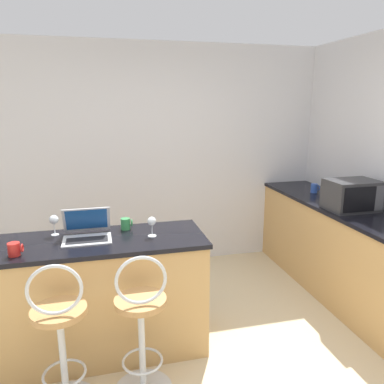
{
  "coord_description": "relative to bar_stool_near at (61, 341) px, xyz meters",
  "views": [
    {
      "loc": [
        -0.55,
        -2.03,
        1.93
      ],
      "look_at": [
        0.35,
        1.61,
        1.04
      ],
      "focal_mm": 35.0,
      "sensor_mm": 36.0,
      "label": 1
    }
  ],
  "objects": [
    {
      "name": "mug_blue",
      "position": [
        2.65,
        1.5,
        0.5
      ],
      "size": [
        0.09,
        0.08,
        0.1
      ],
      "color": "#2D51AD",
      "rests_on": "counter_right"
    },
    {
      "name": "laptop",
      "position": [
        0.17,
        0.6,
        0.5
      ],
      "size": [
        0.35,
        0.31,
        0.22
      ],
      "color": "#B7BABF",
      "rests_on": "breakfast_bar"
    },
    {
      "name": "mug_green",
      "position": [
        0.47,
        0.73,
        0.49
      ],
      "size": [
        0.09,
        0.08,
        0.09
      ],
      "color": "#338447",
      "rests_on": "breakfast_bar"
    },
    {
      "name": "bar_stool_far",
      "position": [
        0.5,
        0.0,
        0.0
      ],
      "size": [
        0.4,
        0.4,
        1.04
      ],
      "color": "silver",
      "rests_on": "ground_plane"
    },
    {
      "name": "wine_glass_short",
      "position": [
        -0.07,
        0.72,
        0.57
      ],
      "size": [
        0.07,
        0.07,
        0.16
      ],
      "color": "silver",
      "rests_on": "breakfast_bar"
    },
    {
      "name": "mug_red",
      "position": [
        -0.29,
        0.37,
        0.49
      ],
      "size": [
        0.1,
        0.08,
        0.09
      ],
      "color": "red",
      "rests_on": "breakfast_bar"
    },
    {
      "name": "wall_back",
      "position": [
        0.85,
        2.15,
        0.81
      ],
      "size": [
        12.0,
        0.06,
        2.6
      ],
      "color": "silver",
      "rests_on": "ground_plane"
    },
    {
      "name": "bar_stool_near",
      "position": [
        0.0,
        0.0,
        0.0
      ],
      "size": [
        0.4,
        0.4,
        1.04
      ],
      "color": "silver",
      "rests_on": "ground_plane"
    },
    {
      "name": "microwave",
      "position": [
        2.6,
        0.78,
        0.59
      ],
      "size": [
        0.46,
        0.34,
        0.29
      ],
      "color": "#2D2D30",
      "rests_on": "counter_right"
    },
    {
      "name": "wine_glass_tall",
      "position": [
        0.65,
        0.51,
        0.56
      ],
      "size": [
        0.07,
        0.07,
        0.15
      ],
      "color": "silver",
      "rests_on": "breakfast_bar"
    },
    {
      "name": "breakfast_bar",
      "position": [
        0.25,
        0.54,
        -0.02
      ],
      "size": [
        1.6,
        0.62,
        0.94
      ],
      "color": "tan",
      "rests_on": "ground_plane"
    },
    {
      "name": "counter_right",
      "position": [
        2.63,
        0.73,
        -0.02
      ],
      "size": [
        0.6,
        2.81,
        0.94
      ],
      "color": "tan",
      "rests_on": "ground_plane"
    }
  ]
}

